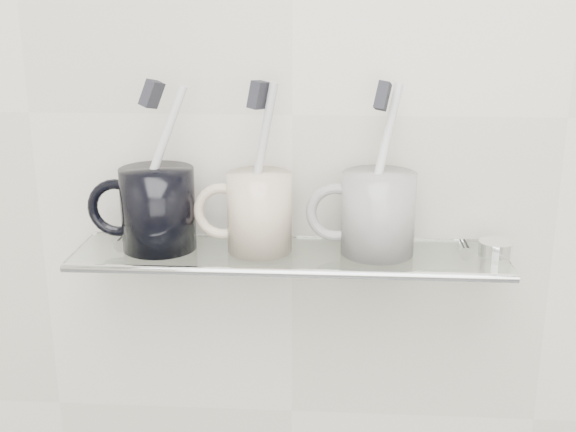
# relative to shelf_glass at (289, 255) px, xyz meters

# --- Properties ---
(wall_back) EXTENTS (2.50, 0.00, 2.50)m
(wall_back) POSITION_rel_shelf_glass_xyz_m (0.00, 0.06, 0.15)
(wall_back) COLOR beige
(wall_back) RESTS_ON ground
(shelf_glass) EXTENTS (0.50, 0.12, 0.01)m
(shelf_glass) POSITION_rel_shelf_glass_xyz_m (0.00, 0.00, 0.00)
(shelf_glass) COLOR silver
(shelf_glass) RESTS_ON wall_back
(shelf_rail) EXTENTS (0.50, 0.01, 0.01)m
(shelf_rail) POSITION_rel_shelf_glass_xyz_m (0.00, -0.06, 0.00)
(shelf_rail) COLOR silver
(shelf_rail) RESTS_ON shelf_glass
(bracket_left) EXTENTS (0.02, 0.03, 0.02)m
(bracket_left) POSITION_rel_shelf_glass_xyz_m (-0.21, 0.05, -0.01)
(bracket_left) COLOR silver
(bracket_left) RESTS_ON wall_back
(bracket_right) EXTENTS (0.02, 0.03, 0.02)m
(bracket_right) POSITION_rel_shelf_glass_xyz_m (0.21, 0.05, -0.01)
(bracket_right) COLOR silver
(bracket_right) RESTS_ON wall_back
(mug_left) EXTENTS (0.11, 0.11, 0.10)m
(mug_left) POSITION_rel_shelf_glass_xyz_m (-0.15, 0.00, 0.05)
(mug_left) COLOR black
(mug_left) RESTS_ON shelf_glass
(mug_left_handle) EXTENTS (0.07, 0.01, 0.07)m
(mug_left_handle) POSITION_rel_shelf_glass_xyz_m (-0.20, 0.00, 0.05)
(mug_left_handle) COLOR black
(mug_left_handle) RESTS_ON mug_left
(toothbrush_left) EXTENTS (0.08, 0.03, 0.18)m
(toothbrush_left) POSITION_rel_shelf_glass_xyz_m (-0.15, 0.00, 0.10)
(toothbrush_left) COLOR silver
(toothbrush_left) RESTS_ON mug_left
(bristles_left) EXTENTS (0.03, 0.03, 0.04)m
(bristles_left) POSITION_rel_shelf_glass_xyz_m (-0.15, 0.00, 0.19)
(bristles_left) COLOR #222229
(bristles_left) RESTS_ON toothbrush_left
(mug_center) EXTENTS (0.09, 0.09, 0.09)m
(mug_center) POSITION_rel_shelf_glass_xyz_m (-0.03, 0.00, 0.05)
(mug_center) COLOR beige
(mug_center) RESTS_ON shelf_glass
(mug_center_handle) EXTENTS (0.07, 0.01, 0.07)m
(mug_center_handle) POSITION_rel_shelf_glass_xyz_m (-0.08, 0.00, 0.05)
(mug_center_handle) COLOR beige
(mug_center_handle) RESTS_ON mug_center
(toothbrush_center) EXTENTS (0.05, 0.02, 0.19)m
(toothbrush_center) POSITION_rel_shelf_glass_xyz_m (-0.03, 0.00, 0.10)
(toothbrush_center) COLOR #B5B6B7
(toothbrush_center) RESTS_ON mug_center
(bristles_center) EXTENTS (0.03, 0.03, 0.03)m
(bristles_center) POSITION_rel_shelf_glass_xyz_m (-0.03, 0.00, 0.19)
(bristles_center) COLOR #222229
(bristles_center) RESTS_ON toothbrush_center
(mug_right) EXTENTS (0.11, 0.11, 0.09)m
(mug_right) POSITION_rel_shelf_glass_xyz_m (0.10, 0.00, 0.05)
(mug_right) COLOR silver
(mug_right) RESTS_ON shelf_glass
(mug_right_handle) EXTENTS (0.07, 0.01, 0.07)m
(mug_right_handle) POSITION_rel_shelf_glass_xyz_m (0.05, 0.00, 0.05)
(mug_right_handle) COLOR silver
(mug_right_handle) RESTS_ON mug_right
(toothbrush_right) EXTENTS (0.05, 0.06, 0.18)m
(toothbrush_right) POSITION_rel_shelf_glass_xyz_m (0.10, 0.00, 0.10)
(toothbrush_right) COLOR silver
(toothbrush_right) RESTS_ON mug_right
(bristles_right) EXTENTS (0.02, 0.03, 0.04)m
(bristles_right) POSITION_rel_shelf_glass_xyz_m (0.10, 0.00, 0.19)
(bristles_right) COLOR #222229
(bristles_right) RESTS_ON toothbrush_right
(chrome_cap) EXTENTS (0.04, 0.04, 0.02)m
(chrome_cap) POSITION_rel_shelf_glass_xyz_m (0.24, 0.00, 0.01)
(chrome_cap) COLOR silver
(chrome_cap) RESTS_ON shelf_glass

